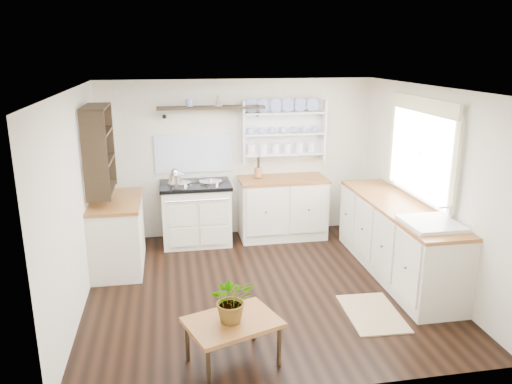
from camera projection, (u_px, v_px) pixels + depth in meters
floor at (262, 287)px, 5.88m from camera, size 4.00×3.80×0.01m
wall_back at (239, 158)px, 7.36m from camera, size 4.00×0.02×2.30m
wall_right at (429, 185)px, 5.90m from camera, size 0.02×3.80×2.30m
wall_left at (76, 203)px, 5.23m from camera, size 0.02×3.80×2.30m
ceiling at (263, 89)px, 5.25m from camera, size 4.00×3.80×0.01m
window at (422, 149)px, 5.92m from camera, size 0.08×1.55×1.22m
aga_cooker at (196, 213)px, 7.13m from camera, size 0.99×0.69×0.92m
back_cabinets at (282, 207)px, 7.37m from camera, size 1.27×0.63×0.90m
right_cabinets at (397, 238)px, 6.13m from camera, size 0.62×2.43×0.90m
belfast_sink at (430, 234)px, 5.33m from camera, size 0.55×0.60×0.45m
left_cabinets at (118, 233)px, 6.32m from camera, size 0.62×1.13×0.90m
plate_rack at (283, 130)px, 7.32m from camera, size 1.20×0.22×0.90m
high_shelf at (211, 108)px, 6.97m from camera, size 1.50×0.29×0.16m
left_shelving at (99, 149)px, 5.99m from camera, size 0.28×0.80×1.05m
kettle at (175, 176)px, 6.81m from camera, size 0.17×0.17×0.21m
utensil_crock at (258, 173)px, 7.24m from camera, size 0.12×0.12×0.14m
center_table at (233, 325)px, 4.36m from camera, size 0.92×0.79×0.42m
potted_plant at (232, 299)px, 4.29m from camera, size 0.38×0.33×0.42m
floor_rug at (372, 313)px, 5.28m from camera, size 0.59×0.87×0.02m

